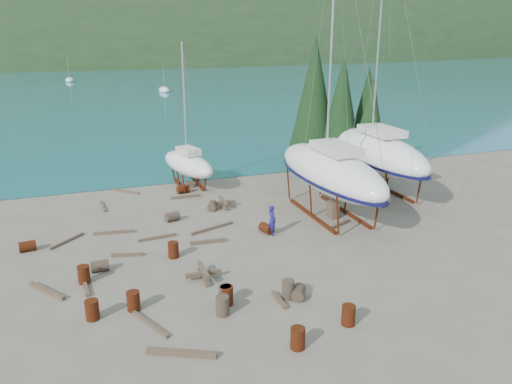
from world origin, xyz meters
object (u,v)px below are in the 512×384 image
object	(u,v)px
worker	(272,220)
small_sailboat_shore	(188,164)
large_sailboat_near	(330,171)
large_sailboat_far	(375,152)

from	to	relation	value
worker	small_sailboat_shore	bearing A→B (deg)	7.90
large_sailboat_near	small_sailboat_shore	size ratio (longest dim) A/B	1.73
large_sailboat_near	large_sailboat_far	distance (m)	6.42
large_sailboat_near	large_sailboat_far	world-z (taller)	large_sailboat_far
large_sailboat_near	large_sailboat_far	size ratio (longest dim) A/B	0.98
large_sailboat_far	large_sailboat_near	bearing A→B (deg)	-148.60
large_sailboat_near	worker	bearing A→B (deg)	-159.81
large_sailboat_near	large_sailboat_far	bearing A→B (deg)	29.11
worker	large_sailboat_far	bearing A→B (deg)	-67.46
large_sailboat_far	small_sailboat_shore	world-z (taller)	large_sailboat_far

